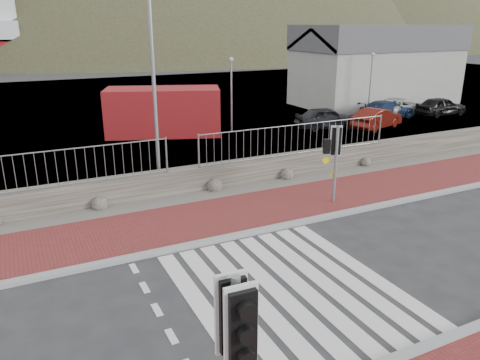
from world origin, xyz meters
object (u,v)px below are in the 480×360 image
traffic_signal_near (236,337)px  traffic_signal_far (335,148)px  streetlight (156,68)px  car_e (441,106)px  car_a (327,118)px  car_c (387,110)px  car_b (377,118)px  car_d (398,107)px  shipping_container (164,112)px

traffic_signal_near → traffic_signal_far: size_ratio=1.12×
traffic_signal_far → streetlight: size_ratio=0.35×
car_e → traffic_signal_far: bearing=121.9°
traffic_signal_far → car_a: traffic_signal_far is taller
traffic_signal_far → car_a: size_ratio=0.73×
streetlight → car_c: 18.73m
car_b → car_c: size_ratio=0.90×
traffic_signal_far → car_b: traffic_signal_far is taller
car_c → car_d: 1.61m
traffic_signal_far → car_d: traffic_signal_far is taller
car_d → traffic_signal_far: bearing=115.1°
traffic_signal_near → shipping_container: bearing=77.8°
streetlight → car_d: size_ratio=1.85×
traffic_signal_far → streetlight: streetlight is taller
car_b → shipping_container: bearing=54.2°
car_b → traffic_signal_far: bearing=115.1°
streetlight → car_e: (21.14, 5.95, -3.79)m
traffic_signal_far → car_c: size_ratio=0.67×
car_a → car_b: (2.68, -1.25, -0.03)m
car_b → car_c: car_b is taller
car_a → car_e: size_ratio=1.02×
traffic_signal_far → car_e: traffic_signal_far is taller
traffic_signal_near → car_b: bearing=46.5°
traffic_signal_far → car_b: 13.19m
car_b → car_e: 6.82m
car_a → car_c: 5.37m
shipping_container → car_a: (8.99, -2.75, -0.64)m
car_a → car_b: size_ratio=1.01×
streetlight → shipping_container: bearing=62.0°
streetlight → car_a: size_ratio=2.11×
traffic_signal_near → car_a: size_ratio=0.81×
car_b → car_e: size_ratio=1.00×
traffic_signal_near → car_e: (23.74, 17.74, -1.55)m
car_b → traffic_signal_near: bearing=117.0°
car_e → car_c: bearing=80.6°
car_a → traffic_signal_far: bearing=156.6°
car_b → car_e: bearing=-95.9°
shipping_container → car_c: bearing=12.0°
traffic_signal_near → shipping_container: size_ratio=0.49×
car_a → shipping_container: bearing=84.7°
traffic_signal_near → car_e: size_ratio=0.83×
traffic_signal_far → car_a: (7.06, 10.04, -1.33)m
shipping_container → traffic_signal_far: bearing=-61.4°
traffic_signal_far → car_b: bearing=-116.8°
car_e → shipping_container: bearing=82.0°
car_a → car_b: 2.95m
car_c → car_a: bearing=91.8°
traffic_signal_near → shipping_container: traffic_signal_near is taller
streetlight → car_a: streetlight is taller
traffic_signal_far → car_d: size_ratio=0.64×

